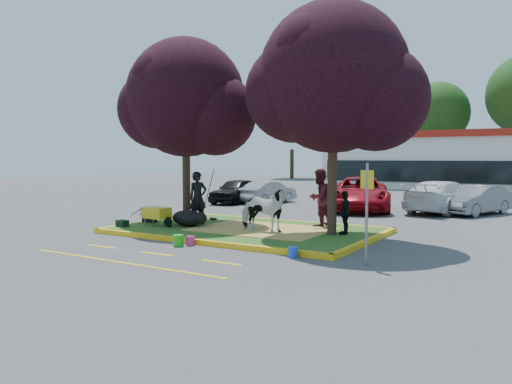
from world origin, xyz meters
The scene contains 32 objects.
ground centered at (0.00, 0.00, 0.00)m, with size 90.00×90.00×0.00m, color #424244.
median_island centered at (0.00, 0.00, 0.07)m, with size 8.00×5.00×0.15m, color #2B591B.
curb_near centered at (0.00, -2.58, 0.07)m, with size 8.30×0.16×0.15m, color yellow.
curb_far centered at (0.00, 2.58, 0.07)m, with size 8.30×0.16×0.15m, color yellow.
curb_left centered at (-4.08, 0.00, 0.07)m, with size 0.16×5.30×0.15m, color yellow.
curb_right centered at (4.08, 0.00, 0.07)m, with size 0.16×5.30×0.15m, color yellow.
straw_bedding centered at (0.60, 0.00, 0.15)m, with size 4.20×3.00×0.01m, color tan.
tree_purple_left centered at (-2.78, 0.38, 4.36)m, with size 5.06×4.20×6.51m.
tree_purple_right centered at (2.92, 0.18, 4.56)m, with size 5.30×4.40×6.82m.
fire_lane_stripe_a centered at (-2.00, -4.20, 0.00)m, with size 1.10×0.12×0.01m, color yellow.
fire_lane_stripe_b centered at (0.00, -4.20, 0.00)m, with size 1.10×0.12×0.01m, color yellow.
fire_lane_stripe_c centered at (2.00, -4.20, 0.00)m, with size 1.10×0.12×0.01m, color yellow.
fire_lane_long centered at (0.00, -5.40, 0.00)m, with size 6.00×0.10×0.01m, color yellow.
retail_building centered at (2.00, 27.98, 2.25)m, with size 20.40×8.40×4.40m.
treeline centered at (1.23, 37.61, 7.73)m, with size 46.58×7.80×14.63m.
cow centered at (0.95, -0.54, 0.84)m, with size 0.74×1.63×1.38m, color silver.
calf centered at (-1.91, -0.61, 0.42)m, with size 1.24×0.70×0.54m, color black.
handler centered at (-1.92, -0.07, 1.06)m, with size 0.66×0.43×1.81m, color black.
visitor_a centered at (1.84, 1.64, 1.11)m, with size 0.93×0.72×1.91m, color #44131E.
visitor_b centered at (3.22, 0.44, 0.80)m, with size 0.77×0.32×1.31m, color black.
wheelbarrow centered at (-2.83, -1.14, 0.59)m, with size 1.69×0.65×0.63m.
gear_bag_dark centered at (-3.70, -0.56, 0.27)m, with size 0.48×0.26×0.24m, color black.
gear_bag_green centered at (-3.70, -1.85, 0.26)m, with size 0.41×0.25×0.22m, color black.
sign_post centered at (4.99, -2.79, 1.42)m, with size 0.32×0.11×2.32m.
bucket_green centered at (-0.26, -3.06, 0.16)m, with size 0.30×0.30×0.32m, color green.
bucket_pink centered at (-0.05, -2.80, 0.13)m, with size 0.24×0.24×0.26m, color #CB2D7D.
bucket_blue centered at (3.14, -2.80, 0.13)m, with size 0.25×0.25×0.26m, color blue.
car_black centered at (-6.14, 8.61, 0.66)m, with size 1.55×3.86×1.32m, color black.
car_silver centered at (-4.61, 9.42, 0.59)m, with size 1.24×3.57×1.18m, color #919398.
car_red centered at (0.80, 8.51, 0.77)m, with size 2.56×5.55×1.54m, color #A40D1A.
car_white centered at (4.27, 9.48, 0.71)m, with size 1.98×4.86×1.41m, color white.
car_grey centered at (5.62, 9.43, 0.62)m, with size 1.32×3.78×1.25m, color slate.
Camera 1 is at (8.66, -13.53, 2.45)m, focal length 35.00 mm.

